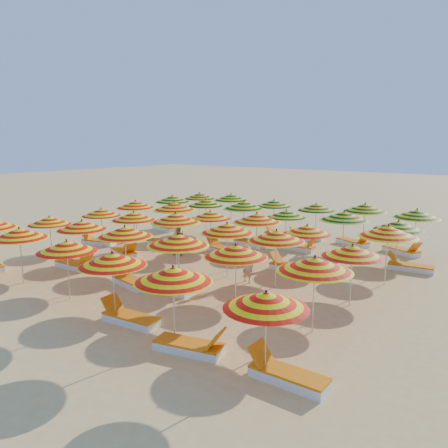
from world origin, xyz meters
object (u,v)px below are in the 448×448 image
(umbrella_34, at_px, (365,208))
(lounger_8, at_px, (124,252))
(umbrella_11, at_px, (315,264))
(lounger_5, at_px, (131,282))
(umbrella_18, at_px, (136,204))
(umbrella_21, at_px, (257,218))
(lounger_2, at_px, (191,346))
(umbrella_1, at_px, (19,233))
(umbrella_24, at_px, (173,199))
(lounger_12, at_px, (165,228))
(umbrella_23, at_px, (388,231))
(umbrella_22, at_px, (307,230))
(umbrella_5, at_px, (266,300))
(umbrella_26, at_px, (244,205))
(umbrella_17, at_px, (352,251))
(lounger_13, at_px, (250,243))
(umbrella_7, at_px, (82,225))
(umbrella_4, at_px, (173,275))
(lounger_6, at_px, (169,288))
(beachgoer_a, at_px, (248,264))
(umbrella_12, at_px, (101,212))
(umbrella_20, at_px, (210,215))
(lounger_14, at_px, (298,247))
(lounger_18, at_px, (353,242))
(umbrella_15, at_px, (227,228))
(umbrella_16, at_px, (276,236))
(umbrella_8, at_px, (125,232))
(lounger_7, at_px, (98,242))
(umbrella_31, at_px, (231,197))
(umbrella_13, at_px, (134,216))
(lounger_15, at_px, (410,267))
(lounger_19, at_px, (402,251))
(umbrella_6, at_px, (49,221))
(umbrella_29, at_px, (398,225))
(umbrella_14, at_px, (176,218))
(lounger_11, at_px, (290,267))
(beachgoer_b, at_px, (178,241))
(umbrella_19, at_px, (174,206))
(umbrella_35, at_px, (417,214))
(lounger_9, at_px, (166,242))
(umbrella_32, at_px, (274,203))
(umbrella_2, at_px, (67,246))

(umbrella_34, height_order, lounger_8, umbrella_34)
(umbrella_11, bearing_deg, lounger_5, -176.69)
(umbrella_18, distance_m, umbrella_21, 7.48)
(lounger_2, bearing_deg, umbrella_1, 163.77)
(umbrella_24, relative_size, lounger_12, 1.18)
(umbrella_23, distance_m, lounger_5, 9.22)
(umbrella_22, bearing_deg, umbrella_5, -69.36)
(umbrella_5, bearing_deg, umbrella_26, 126.90)
(umbrella_17, height_order, lounger_13, umbrella_17)
(umbrella_7, distance_m, lounger_12, 8.46)
(umbrella_4, xyz_separation_m, lounger_6, (-2.81, 2.68, -1.67))
(beachgoer_a, bearing_deg, umbrella_18, -5.04)
(umbrella_12, distance_m, umbrella_21, 7.78)
(umbrella_20, relative_size, lounger_12, 1.24)
(umbrella_17, xyz_separation_m, lounger_14, (-4.61, 5.33, -1.58))
(lounger_13, xyz_separation_m, lounger_18, (4.02, 3.17, 0.00))
(umbrella_7, bearing_deg, umbrella_15, 28.36)
(umbrella_16, bearing_deg, umbrella_8, -149.83)
(umbrella_17, distance_m, umbrella_21, 5.49)
(umbrella_11, relative_size, lounger_7, 1.19)
(umbrella_7, bearing_deg, umbrella_31, 92.03)
(umbrella_13, relative_size, lounger_2, 1.14)
(umbrella_5, bearing_deg, umbrella_23, 89.38)
(lounger_15, relative_size, beachgoer_a, 1.33)
(lounger_18, height_order, lounger_19, same)
(umbrella_8, bearing_deg, umbrella_6, 178.66)
(umbrella_20, xyz_separation_m, lounger_19, (7.14, 5.00, -1.59))
(umbrella_5, xyz_separation_m, umbrella_18, (-12.60, 7.52, 0.11))
(umbrella_29, xyz_separation_m, lounger_19, (-0.50, 2.68, -1.64))
(umbrella_15, bearing_deg, umbrella_14, 176.97)
(lounger_11, bearing_deg, lounger_2, 100.30)
(lounger_5, bearing_deg, umbrella_4, 160.11)
(umbrella_17, distance_m, umbrella_31, 12.70)
(lounger_19, height_order, beachgoer_b, beachgoer_b)
(umbrella_20, bearing_deg, lounger_7, -157.46)
(umbrella_7, xyz_separation_m, lounger_7, (-3.22, 3.07, -1.66))
(umbrella_19, xyz_separation_m, umbrella_35, (9.79, 5.14, -0.07))
(umbrella_20, height_order, umbrella_22, umbrella_20)
(umbrella_4, distance_m, umbrella_24, 14.41)
(umbrella_24, bearing_deg, umbrella_13, -63.16)
(umbrella_31, relative_size, lounger_9, 1.44)
(umbrella_4, relative_size, lounger_8, 1.34)
(umbrella_32, relative_size, beachgoer_a, 1.71)
(lounger_19, height_order, beachgoer_a, beachgoer_a)
(umbrella_26, bearing_deg, umbrella_34, 29.99)
(umbrella_17, bearing_deg, umbrella_8, -160.18)
(umbrella_19, xyz_separation_m, umbrella_23, (10.04, 0.27, -0.03))
(lounger_6, bearing_deg, umbrella_2, -140.67)
(umbrella_5, distance_m, lounger_6, 6.21)
(umbrella_31, height_order, lounger_2, umbrella_31)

